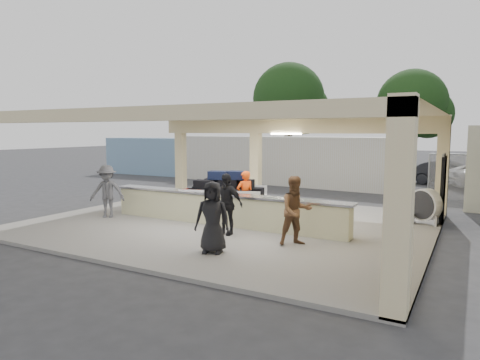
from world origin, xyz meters
The scene contains 15 objects.
ground centered at (0.00, 0.00, 0.00)m, with size 120.00×120.00×0.00m, color #2C2C2F.
pavilion centered at (0.21, 0.66, 1.35)m, with size 12.01×10.00×3.55m.
baggage_counter centered at (0.00, -0.50, 0.59)m, with size 8.20×0.58×0.98m.
luggage_cart centered at (-0.56, 0.50, 0.94)m, with size 3.05×2.40×1.56m.
drum_fan centered at (5.50, 2.64, 0.70)m, with size 1.02×0.82×1.11m.
baggage_handler centered at (0.30, 0.42, 0.91)m, with size 0.59×0.32×1.62m, color #FF4A0D.
passenger_a centered at (2.88, -1.64, 0.98)m, with size 0.86×0.38×1.76m, color brown.
passenger_b centered at (0.74, -1.51, 0.96)m, with size 1.01×0.37×1.72m, color black.
passenger_c centered at (-3.98, -1.40, 0.98)m, with size 1.14×0.40×1.76m, color #4C4C51.
passenger_d centered at (1.39, -3.25, 0.96)m, with size 0.84×0.34×1.72m, color black.
car_dark centered at (5.57, 14.44, 0.67)m, with size 1.43×4.04×1.35m, color black.
container_white centered at (-2.92, 10.93, 1.34)m, with size 12.36×2.47×2.68m, color silver.
container_blue centered at (-11.54, 11.69, 1.26)m, with size 9.66×2.32×2.51m, color #6E93B1.
tree_left centered at (-7.68, 24.16, 5.59)m, with size 6.60×6.30×9.00m.
tree_mid centered at (2.32, 26.16, 4.96)m, with size 6.00×5.60×8.00m.
Camera 1 is at (6.79, -11.67, 2.99)m, focal length 32.00 mm.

